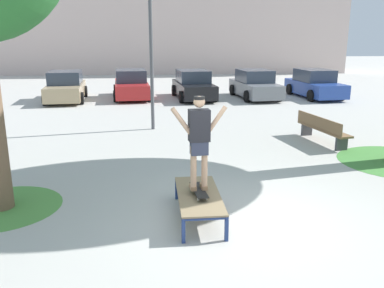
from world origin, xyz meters
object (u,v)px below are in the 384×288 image
skater (199,137)px  car_blue (315,85)px  car_red (131,85)px  skate_box (199,196)px  car_tan (66,87)px  skateboard (199,190)px  park_bench (322,129)px  car_grey (255,85)px  car_black (193,86)px  light_post (150,18)px

skater → car_blue: size_ratio=0.39×
car_red → skate_box: bearing=-81.9°
skater → car_tan: 15.51m
skateboard → car_blue: size_ratio=0.19×
skateboard → park_bench: 6.72m
park_bench → car_grey: bearing=89.4°
skate_box → car_black: (1.15, 14.67, 0.28)m
skater → light_post: bearing=97.0°
skater → car_red: bearing=98.1°
car_grey → park_bench: 9.49m
car_red → car_black: same height
car_grey → skater: bearing=-107.0°
car_black → car_blue: 6.61m
skateboard → skater: (-0.00, 0.00, 0.99)m
skater → car_blue: (7.76, 14.61, -0.84)m
skate_box → car_tan: 15.48m
car_tan → park_bench: car_tan is taller
skater → park_bench: skater is taller
skateboard → car_black: 14.73m
park_bench → car_tan: bearing=136.3°
skate_box → car_grey: (4.45, 14.59, 0.28)m
car_grey → car_blue: 3.30m
skate_box → skater: (0.00, -0.02, 1.12)m
skateboard → light_post: (-0.92, 7.47, 3.29)m
park_bench → skateboard: bearing=-130.4°
skate_box → park_bench: bearing=49.5°
car_black → car_grey: (3.30, -0.08, 0.00)m
skateboard → light_post: bearing=97.0°
car_blue → skater: bearing=-118.0°
skateboard → skater: skater is taller
skater → car_grey: skater is taller
car_tan → light_post: 8.94m
skate_box → car_red: size_ratio=0.44×
light_post → car_blue: bearing=39.5°
car_red → skater: bearing=-81.9°
skater → car_black: skater is taller
skater → car_grey: 15.29m
car_black → light_post: size_ratio=0.75×
skater → light_post: 7.86m
car_black → car_tan: bearing=-178.3°
skate_box → car_grey: car_grey is taller
car_red → light_post: (1.24, -7.73, 3.13)m
light_post → skate_box: bearing=-83.0°
car_tan → car_red: bearing=11.9°
skateboard → car_red: bearing=98.1°
park_bench → car_blue: bearing=70.3°
skateboard → skater: 0.99m
car_tan → car_red: size_ratio=1.00×
car_black → skater: bearing=-94.5°
car_grey → light_post: 9.47m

